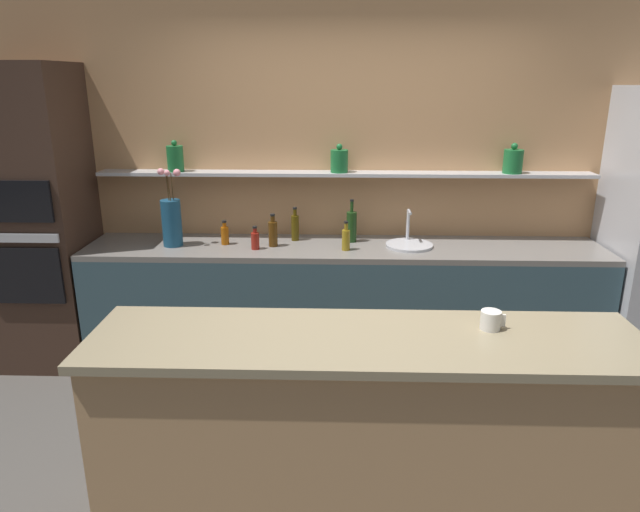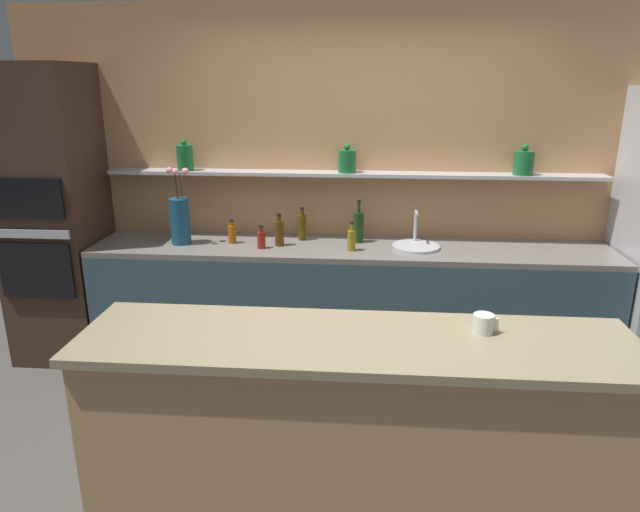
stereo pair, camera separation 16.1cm
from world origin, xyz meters
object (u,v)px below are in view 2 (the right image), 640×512
Objects in this scene: oven_tower at (54,217)px; bottle_wine_1 at (358,226)px; flower_vase at (180,219)px; bottle_spirit_0 at (279,232)px; bottle_oil_5 at (352,239)px; coffee_mug at (484,324)px; bottle_oil_3 at (302,227)px; bottle_sauce_4 at (261,239)px; bottle_sauce_2 at (232,233)px; sink_fixture at (416,245)px.

bottle_wine_1 is (2.26, 0.12, -0.05)m from oven_tower.
flower_vase is 0.73m from bottle_spirit_0.
flower_vase is 1.25m from bottle_oil_5.
oven_tower reaches higher than coffee_mug.
flower_vase reaches higher than bottle_oil_3.
bottle_oil_5 is at bearing -0.19° from bottle_sauce_4.
bottle_wine_1 reaches higher than bottle_sauce_4.
bottle_spirit_0 is at bearing -166.23° from bottle_wine_1.
oven_tower reaches higher than bottle_oil_5.
flower_vase is at bearing 139.46° from coffee_mug.
bottle_oil_3 reaches higher than coffee_mug.
sink_fixture is at bearing -0.37° from bottle_sauce_2.
bottle_oil_3 reaches higher than bottle_spirit_0.
bottle_oil_5 is (0.37, -0.24, -0.02)m from bottle_oil_3.
sink_fixture is 2.01× the size of bottle_sauce_4.
bottle_spirit_0 is at bearing -0.57° from oven_tower.
sink_fixture is 3.09× the size of coffee_mug.
oven_tower is at bearing 178.58° from flower_vase.
sink_fixture is 0.47m from bottle_oil_5.
bottle_sauce_2 is at bearing -165.91° from bottle_oil_3.
bottle_wine_1 is at bearing 165.07° from sink_fixture.
oven_tower is 9.18× the size of bottle_spirit_0.
bottle_sauce_2 is at bearing 0.86° from oven_tower.
bottle_wine_1 is at bearing 108.30° from coffee_mug.
bottle_oil_5 is at bearing 112.14° from coffee_mug.
bottle_spirit_0 is 1.42× the size of bottle_sauce_4.
bottle_sauce_2 is at bearing 154.02° from bottle_sauce_4.
bottle_sauce_2 is at bearing 174.09° from bottle_spirit_0.
coffee_mug is (0.16, -1.63, 0.12)m from sink_fixture.
bottle_oil_5 is (0.52, -0.08, -0.02)m from bottle_spirit_0.
oven_tower is 6.48× the size of sink_fixture.
bottle_sauce_2 is at bearing 179.63° from sink_fixture.
flower_vase is at bearing -173.55° from bottle_wine_1.
bottle_spirit_0 is 0.36m from bottle_sauce_2.
oven_tower is at bearing -175.46° from bottle_oil_3.
oven_tower reaches higher than flower_vase.
bottle_oil_5 is (0.88, -0.12, 0.01)m from bottle_sauce_2.
bottle_sauce_2 is (-0.36, 0.04, -0.03)m from bottle_spirit_0.
bottle_wine_1 is (-0.41, 0.11, 0.10)m from sink_fixture.
bottle_oil_5 is at bearing -101.14° from bottle_wine_1.
bottle_sauce_4 is at bearing 179.81° from bottle_oil_5.
bottle_spirit_0 is at bearing 125.46° from coffee_mug.
bottle_wine_1 is 1.52× the size of bottle_oil_5.
oven_tower reaches higher than bottle_sauce_4.
flower_vase reaches higher than bottle_wine_1.
bottle_spirit_0 is 0.58m from bottle_wine_1.
oven_tower reaches higher than sink_fixture.
oven_tower is 20.04× the size of coffee_mug.
bottle_oil_5 is (-0.04, -0.22, -0.04)m from bottle_wine_1.
sink_fixture is 1.34× the size of bottle_oil_3.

